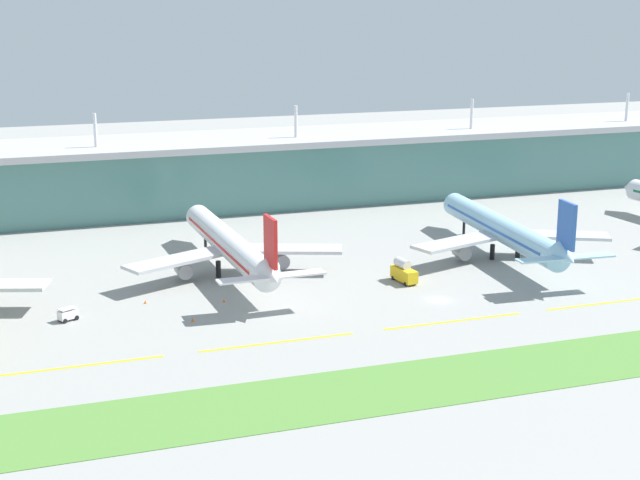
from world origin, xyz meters
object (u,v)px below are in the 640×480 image
Objects in this scene: baggage_cart at (68,314)px; safety_cone_nose_front at (224,301)px; airliner_far_middle at (503,230)px; safety_cone_left_wingtip at (193,320)px; safety_cone_right_wingtip at (145,302)px; airliner_near_middle at (230,245)px; fuel_truck at (404,272)px.

baggage_cart reaches higher than safety_cone_nose_front.
airliner_far_middle reaches higher than safety_cone_left_wingtip.
safety_cone_left_wingtip is 15.13m from safety_cone_right_wingtip.
safety_cone_nose_front is (-6.01, -18.87, -6.10)m from airliner_near_middle.
fuel_truck is (-29.73, -10.82, -4.19)m from airliner_far_middle.
safety_cone_left_wingtip is at bearing -167.69° from fuel_truck.
fuel_truck is 10.69× the size of safety_cone_right_wingtip.
airliner_near_middle reaches higher than safety_cone_nose_front.
safety_cone_left_wingtip and safety_cone_right_wingtip have the same top height.
baggage_cart is at bearing -159.68° from safety_cone_right_wingtip.
baggage_cart is 23.27m from safety_cone_left_wingtip.
baggage_cart is 0.54× the size of fuel_truck.
fuel_truck is at bearing -3.46° from safety_cone_right_wingtip.
safety_cone_nose_front is at bearing -107.66° from airliner_near_middle.
fuel_truck is at bearing -28.20° from airliner_near_middle.
baggage_cart reaches higher than safety_cone_right_wingtip.
safety_cone_left_wingtip is (-47.31, -10.32, -1.91)m from fuel_truck.
safety_cone_right_wingtip is (-53.98, 3.26, -1.91)m from fuel_truck.
safety_cone_left_wingtip is at bearing -63.87° from safety_cone_right_wingtip.
fuel_truck reaches higher than safety_cone_nose_front.
airliner_near_middle is at bearing 63.26° from safety_cone_left_wingtip.
baggage_cart is at bearing 159.96° from safety_cone_left_wingtip.
safety_cone_left_wingtip is (-14.16, -28.10, -6.10)m from airliner_near_middle.
airliner_far_middle is 84.27m from safety_cone_right_wingtip.
safety_cone_nose_front is at bearing -178.40° from fuel_truck.
airliner_far_middle is at bearing 9.81° from safety_cone_nose_front.
airliner_near_middle is 95.00× the size of safety_cone_right_wingtip.
baggage_cart is 5.74× the size of safety_cone_nose_front.
airliner_near_middle is 16.54× the size of baggage_cart.
safety_cone_left_wingtip is 1.00× the size of safety_cone_nose_front.
fuel_truck reaches higher than baggage_cart.
fuel_truck is (69.16, 2.36, 1.00)m from baggage_cart.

